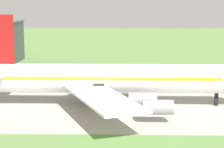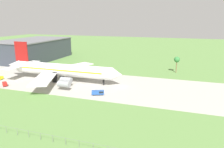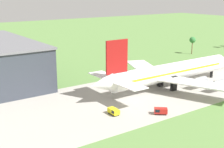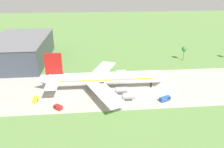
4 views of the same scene
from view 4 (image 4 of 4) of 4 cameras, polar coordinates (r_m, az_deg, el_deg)
The scene contains 7 objects.
ground_plane at distance 122.27m, azimuth 14.52°, elevation -2.99°, with size 600.00×600.00×0.00m, color #5B8442.
taxiway_strip at distance 122.27m, azimuth 14.52°, elevation -2.98°, with size 320.00×44.00×0.02m.
jet_airliner at distance 112.34m, azimuth -2.03°, elevation -1.17°, with size 69.54×56.26×20.45m.
baggage_tug at distance 109.27m, azimuth -19.36°, elevation -6.34°, with size 2.14×3.98×1.82m.
fuel_truck at distance 106.82m, azimuth 13.77°, elevation -6.26°, with size 5.82×4.00×2.05m.
catering_van at distance 100.36m, azimuth -13.96°, elevation -8.39°, with size 4.22×3.96×1.93m.
terminal_building at distance 165.27m, azimuth -22.80°, elevation 5.93°, with size 36.72×61.20×16.60m.
Camera 4 is at (-40.30, -102.72, 52.67)m, focal length 35.00 mm.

